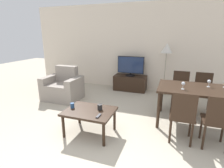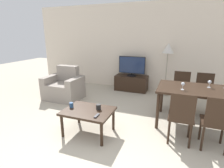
{
  "view_description": "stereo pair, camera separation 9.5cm",
  "coord_description": "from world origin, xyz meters",
  "views": [
    {
      "loc": [
        0.96,
        -1.72,
        1.76
      ],
      "look_at": [
        -0.33,
        1.94,
        0.65
      ],
      "focal_mm": 28.0,
      "sensor_mm": 36.0,
      "label": 1
    },
    {
      "loc": [
        1.05,
        -1.69,
        1.76
      ],
      "look_at": [
        -0.33,
        1.94,
        0.65
      ],
      "focal_mm": 28.0,
      "sensor_mm": 36.0,
      "label": 2
    }
  ],
  "objects": [
    {
      "name": "remote_primary",
      "position": [
        -0.11,
        0.67,
        0.47
      ],
      "size": [
        0.04,
        0.15,
        0.02
      ],
      "color": "#38383D",
      "rests_on": "coffee_table"
    },
    {
      "name": "wall_back",
      "position": [
        0.0,
        3.91,
        1.35
      ],
      "size": [
        7.65,
        0.06,
        2.7
      ],
      "color": "beige",
      "rests_on": "ground_plane"
    },
    {
      "name": "wine_glass_right",
      "position": [
        1.66,
        2.0,
        0.86
      ],
      "size": [
        0.07,
        0.07,
        0.15
      ],
      "color": "silver",
      "rests_on": "dining_table"
    },
    {
      "name": "tv",
      "position": [
        -0.29,
        3.6,
        0.79
      ],
      "size": [
        0.84,
        0.29,
        0.61
      ],
      "color": "black",
      "rests_on": "tv_stand"
    },
    {
      "name": "cup_white_near",
      "position": [
        -0.2,
        0.92,
        0.51
      ],
      "size": [
        0.09,
        0.09,
        0.1
      ],
      "color": "black",
      "rests_on": "coffee_table"
    },
    {
      "name": "tv_stand",
      "position": [
        -0.29,
        3.6,
        0.24
      ],
      "size": [
        1.02,
        0.47,
        0.48
      ],
      "color": "black",
      "rests_on": "ground_plane"
    },
    {
      "name": "dining_chair_near_right",
      "position": [
        1.68,
        1.09,
        0.51
      ],
      "size": [
        0.4,
        0.4,
        0.9
      ],
      "color": "black",
      "rests_on": "ground_plane"
    },
    {
      "name": "floor_lamp",
      "position": [
        0.76,
        3.57,
        1.31
      ],
      "size": [
        0.33,
        0.33,
        1.52
      ],
      "color": "gray",
      "rests_on": "ground_plane"
    },
    {
      "name": "dining_chair_far_left",
      "position": [
        1.19,
        2.63,
        0.51
      ],
      "size": [
        0.4,
        0.4,
        0.9
      ],
      "color": "black",
      "rests_on": "ground_plane"
    },
    {
      "name": "wine_glass_center",
      "position": [
        1.18,
        1.68,
        0.86
      ],
      "size": [
        0.07,
        0.07,
        0.15
      ],
      "color": "silver",
      "rests_on": "dining_table"
    },
    {
      "name": "dining_table",
      "position": [
        1.43,
        1.86,
        0.68
      ],
      "size": [
        1.42,
        0.93,
        0.76
      ],
      "color": "black",
      "rests_on": "ground_plane"
    },
    {
      "name": "armchair",
      "position": [
        -1.87,
        2.2,
        0.32
      ],
      "size": [
        0.99,
        0.74,
        0.9
      ],
      "color": "gray",
      "rests_on": "ground_plane"
    },
    {
      "name": "cup_colored_far",
      "position": [
        -0.71,
        0.83,
        0.5
      ],
      "size": [
        0.07,
        0.07,
        0.09
      ],
      "color": "navy",
      "rests_on": "coffee_table"
    },
    {
      "name": "dining_chair_far",
      "position": [
        1.68,
        2.63,
        0.51
      ],
      "size": [
        0.4,
        0.4,
        0.9
      ],
      "color": "black",
      "rests_on": "ground_plane"
    },
    {
      "name": "coffee_table",
      "position": [
        -0.36,
        0.84,
        0.4
      ],
      "size": [
        0.87,
        0.66,
        0.46
      ],
      "color": "black",
      "rests_on": "ground_plane"
    },
    {
      "name": "dining_chair_near",
      "position": [
        1.19,
        1.09,
        0.51
      ],
      "size": [
        0.4,
        0.4,
        0.9
      ],
      "color": "black",
      "rests_on": "ground_plane"
    }
  ]
}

